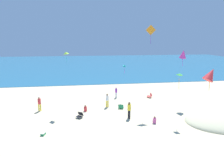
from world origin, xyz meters
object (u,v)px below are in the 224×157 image
(kite_teal, at_px, (125,66))
(person_4, at_px, (116,92))
(person_1, at_px, (129,109))
(person_6, at_px, (154,120))
(kite_green, at_px, (180,75))
(person_0, at_px, (39,103))
(kite_orange, at_px, (151,30))
(kite_red, at_px, (210,74))
(beach_chair_far_right, at_px, (150,95))
(beach_chair_far_left, at_px, (121,107))
(kite_magenta, at_px, (183,54))
(person_3, at_px, (85,109))
(beach_chair_mid_beach, at_px, (80,115))
(kite_lime, at_px, (66,53))
(cooler_box, at_px, (43,134))
(person_2, at_px, (107,99))

(kite_teal, bearing_deg, person_4, 134.89)
(person_1, bearing_deg, person_4, 68.31)
(person_6, xyz_separation_m, kite_green, (2.31, 0.04, 4.49))
(person_0, height_order, kite_orange, kite_orange)
(kite_green, distance_m, kite_red, 4.70)
(beach_chair_far_right, relative_size, person_1, 0.50)
(person_0, relative_size, kite_green, 1.00)
(beach_chair_far_left, distance_m, kite_magenta, 9.59)
(kite_red, bearing_deg, beach_chair_far_left, 118.11)
(person_3, xyz_separation_m, person_6, (6.67, -4.14, -0.01))
(person_0, xyz_separation_m, person_3, (5.14, -0.74, -0.70))
(beach_chair_mid_beach, bearing_deg, kite_lime, -115.28)
(beach_chair_mid_beach, bearing_deg, kite_orange, 135.17)
(person_1, xyz_separation_m, person_4, (-0.20, 7.25, -0.14))
(cooler_box, relative_size, person_4, 0.33)
(person_0, xyz_separation_m, person_2, (7.75, 0.24, 0.00))
(kite_teal, bearing_deg, beach_chair_mid_beach, -137.08)
(beach_chair_mid_beach, height_order, cooler_box, beach_chair_mid_beach)
(beach_chair_mid_beach, height_order, kite_magenta, kite_magenta)
(person_4, distance_m, kite_magenta, 10.00)
(person_6, relative_size, kite_orange, 0.35)
(person_6, bearing_deg, beach_chair_mid_beach, 82.67)
(person_2, relative_size, kite_magenta, 0.82)
(kite_red, relative_size, kite_orange, 0.86)
(beach_chair_far_right, xyz_separation_m, kite_orange, (-1.69, -4.24, 8.66))
(person_1, xyz_separation_m, kite_lime, (-6.37, 3.06, 5.54))
(person_3, height_order, kite_teal, kite_teal)
(beach_chair_far_left, xyz_separation_m, person_6, (2.53, -4.31, 0.02))
(person_2, bearing_deg, beach_chair_mid_beach, -28.36)
(kite_orange, bearing_deg, kite_green, -65.97)
(person_2, bearing_deg, kite_teal, 154.66)
(person_2, bearing_deg, kite_red, 53.01)
(beach_chair_far_left, xyz_separation_m, kite_magenta, (7.42, 0.25, 6.08))
(beach_chair_mid_beach, distance_m, person_4, 8.06)
(cooler_box, relative_size, person_3, 0.68)
(beach_chair_mid_beach, xyz_separation_m, kite_teal, (5.83, 5.42, 4.32))
(beach_chair_mid_beach, distance_m, kite_orange, 11.81)
(beach_chair_far_left, distance_m, kite_teal, 5.65)
(person_0, bearing_deg, person_2, -105.38)
(person_3, height_order, kite_magenta, kite_magenta)
(beach_chair_far_right, xyz_separation_m, person_4, (-4.69, 0.59, 0.57))
(person_0, relative_size, person_3, 2.30)
(kite_green, height_order, kite_magenta, kite_magenta)
(cooler_box, height_order, kite_red, kite_red)
(kite_green, bearing_deg, kite_red, -91.15)
(kite_magenta, xyz_separation_m, kite_orange, (-4.29, -0.68, 2.64))
(person_0, height_order, person_3, person_0)
(beach_chair_far_left, bearing_deg, kite_green, -115.84)
(person_2, distance_m, kite_red, 12.44)
(kite_magenta, bearing_deg, person_6, -136.97)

